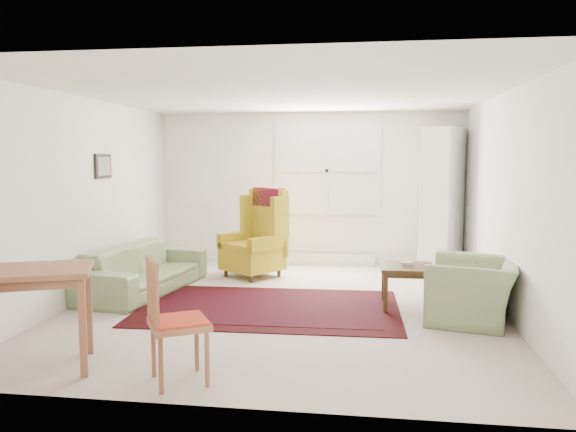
# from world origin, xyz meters

# --- Properties ---
(room) EXTENTS (5.04, 5.54, 2.51)m
(room) POSITION_xyz_m (0.02, 0.21, 1.26)
(room) COLOR beige
(room) RESTS_ON ground
(rug) EXTENTS (3.07, 2.02, 0.03)m
(rug) POSITION_xyz_m (-0.16, -0.11, 0.02)
(rug) COLOR black
(rug) RESTS_ON ground
(sofa) EXTENTS (1.12, 2.21, 0.85)m
(sofa) POSITION_xyz_m (-1.94, 0.47, 0.43)
(sofa) COLOR #778C5D
(sofa) RESTS_ON ground
(armchair) EXTENTS (1.12, 1.22, 0.81)m
(armchair) POSITION_xyz_m (2.10, -0.31, 0.40)
(armchair) COLOR #778C5D
(armchair) RESTS_ON ground
(wingback_chair) EXTENTS (1.08, 1.09, 1.32)m
(wingback_chair) POSITION_xyz_m (-0.72, 1.58, 0.66)
(wingback_chair) COLOR #AF951A
(wingback_chair) RESTS_ON ground
(coffee_table) EXTENTS (0.62, 0.62, 0.50)m
(coffee_table) POSITION_xyz_m (1.44, 0.16, 0.25)
(coffee_table) COLOR #402A13
(coffee_table) RESTS_ON ground
(stool) EXTENTS (0.39, 0.39, 0.48)m
(stool) POSITION_xyz_m (-0.75, 1.98, 0.24)
(stool) COLOR white
(stool) RESTS_ON ground
(cabinet) EXTENTS (0.78, 1.00, 2.21)m
(cabinet) POSITION_xyz_m (2.10, 2.35, 1.11)
(cabinet) COLOR white
(cabinet) RESTS_ON ground
(desk) EXTENTS (1.51, 1.15, 0.86)m
(desk) POSITION_xyz_m (-1.97, -2.35, 0.43)
(desk) COLOR #935B3B
(desk) RESTS_ON ground
(desk_chair) EXTENTS (0.60, 0.60, 1.00)m
(desk_chair) POSITION_xyz_m (-0.49, -2.35, 0.50)
(desk_chair) COLOR #935B3B
(desk_chair) RESTS_ON ground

